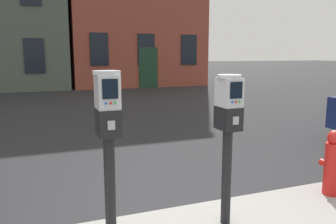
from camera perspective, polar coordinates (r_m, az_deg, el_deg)
name	(u,v)px	position (r m, az deg, el deg)	size (l,w,h in m)	color
parking_meter_near_kerb	(108,128)	(2.75, -9.96, -2.66)	(0.22, 0.25, 1.46)	black
parking_meter_twin_adjacent	(228,123)	(3.14, 10.02, -1.80)	(0.22, 0.25, 1.41)	black
fire_hydrant	(334,163)	(4.33, 25.95, -7.68)	(0.20, 0.36, 0.75)	red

